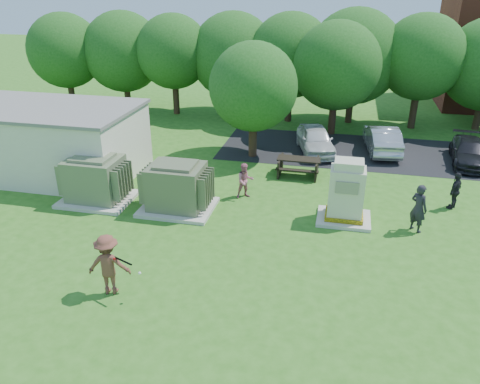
% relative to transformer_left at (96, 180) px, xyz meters
% --- Properties ---
extents(ground, '(120.00, 120.00, 0.00)m').
position_rel_transformer_left_xyz_m(ground, '(6.50, -4.50, -0.97)').
color(ground, '#2D6619').
rests_on(ground, ground).
extents(service_building, '(10.00, 5.00, 3.20)m').
position_rel_transformer_left_xyz_m(service_building, '(-4.50, 2.50, 0.63)').
color(service_building, beige).
rests_on(service_building, ground).
extents(service_building_roof, '(10.20, 5.20, 0.15)m').
position_rel_transformer_left_xyz_m(service_building_roof, '(-4.50, 2.50, 2.31)').
color(service_building_roof, slate).
rests_on(service_building_roof, service_building).
extents(parking_strip, '(20.00, 6.00, 0.01)m').
position_rel_transformer_left_xyz_m(parking_strip, '(13.50, 9.00, -0.96)').
color(parking_strip, '#232326').
rests_on(parking_strip, ground).
extents(transformer_left, '(3.00, 2.40, 2.07)m').
position_rel_transformer_left_xyz_m(transformer_left, '(0.00, 0.00, 0.00)').
color(transformer_left, beige).
rests_on(transformer_left, ground).
extents(transformer_right, '(3.00, 2.40, 2.07)m').
position_rel_transformer_left_xyz_m(transformer_right, '(3.70, 0.00, 0.00)').
color(transformer_right, beige).
rests_on(transformer_right, ground).
extents(generator_cabinet, '(2.11, 1.73, 2.57)m').
position_rel_transformer_left_xyz_m(generator_cabinet, '(10.55, 0.54, 0.16)').
color(generator_cabinet, beige).
rests_on(generator_cabinet, ground).
extents(picnic_table, '(2.07, 1.55, 0.88)m').
position_rel_transformer_left_xyz_m(picnic_table, '(8.24, 4.81, -0.42)').
color(picnic_table, black).
rests_on(picnic_table, ground).
extents(batter, '(1.41, 0.98, 1.99)m').
position_rel_transformer_left_xyz_m(batter, '(3.62, -5.87, 0.03)').
color(batter, brown).
rests_on(batter, ground).
extents(person_by_generator, '(0.83, 0.83, 1.94)m').
position_rel_transformer_left_xyz_m(person_by_generator, '(13.27, 0.28, -0.00)').
color(person_by_generator, black).
rests_on(person_by_generator, ground).
extents(person_at_picnic, '(0.97, 0.90, 1.59)m').
position_rel_transformer_left_xyz_m(person_at_picnic, '(6.22, 1.76, -0.17)').
color(person_at_picnic, '#C0667A').
rests_on(person_at_picnic, ground).
extents(person_walking_right, '(0.84, 1.01, 1.62)m').
position_rel_transformer_left_xyz_m(person_walking_right, '(15.02, 2.65, -0.16)').
color(person_walking_right, black).
rests_on(person_walking_right, ground).
extents(car_white, '(2.75, 4.52, 1.44)m').
position_rel_transformer_left_xyz_m(car_white, '(8.77, 8.42, -0.25)').
color(car_white, silver).
rests_on(car_white, ground).
extents(car_silver_a, '(2.05, 4.60, 1.47)m').
position_rel_transformer_left_xyz_m(car_silver_a, '(12.38, 9.31, -0.24)').
color(car_silver_a, '#A0A1A5').
rests_on(car_silver_a, ground).
extents(car_dark, '(2.10, 4.38, 1.23)m').
position_rel_transformer_left_xyz_m(car_dark, '(16.76, 8.43, -0.36)').
color(car_dark, black).
rests_on(car_dark, ground).
extents(batting_equipment, '(1.05, 0.37, 0.42)m').
position_rel_transformer_left_xyz_m(batting_equipment, '(4.17, -5.99, 0.28)').
color(batting_equipment, black).
rests_on(batting_equipment, ground).
extents(tree_row, '(41.30, 13.30, 7.30)m').
position_rel_transformer_left_xyz_m(tree_row, '(8.25, 14.00, 3.18)').
color(tree_row, '#47301E').
rests_on(tree_row, ground).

